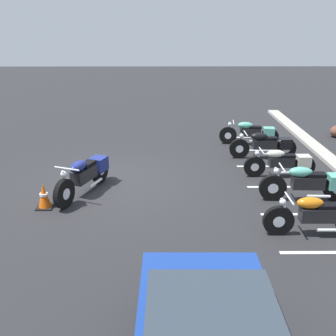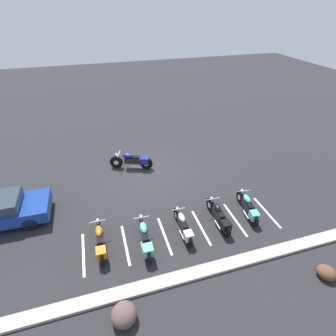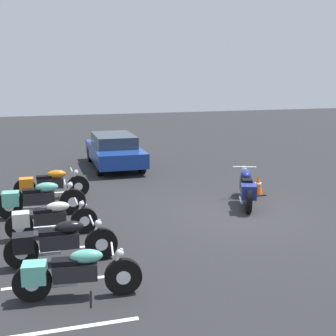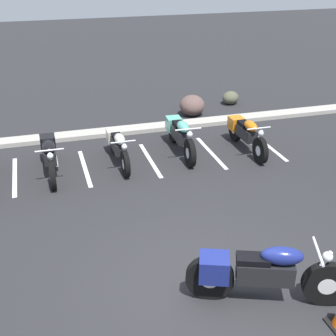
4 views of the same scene
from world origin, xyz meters
name	(u,v)px [view 2 (image 2 of 4)]	position (x,y,z in m)	size (l,w,h in m)	color
ground	(147,171)	(0.00, 0.00, 0.00)	(60.00, 60.00, 0.00)	#262628
motorcycle_navy_featured	(133,161)	(0.65, -0.55, 0.52)	(2.34, 1.12, 0.97)	black
parked_bike_0	(248,207)	(-3.59, 4.73, 0.45)	(0.66, 2.15, 0.85)	black
parked_bike_1	(219,216)	(-2.08, 4.89, 0.46)	(0.62, 2.21, 0.87)	black
parked_bike_2	(183,226)	(-0.42, 4.99, 0.44)	(0.58, 2.08, 0.82)	black
parked_bike_3	(145,238)	(1.24, 5.19, 0.48)	(0.65, 2.31, 0.91)	black
parked_bike_4	(100,241)	(2.92, 4.83, 0.46)	(0.62, 2.21, 0.87)	black
concrete_curb	(190,275)	(0.00, 6.93, 0.06)	(18.00, 0.50, 0.12)	#A8A399
landscape_rock_0	(326,273)	(-4.57, 8.34, 0.23)	(0.67, 0.56, 0.46)	brown
landscape_rock_1	(124,315)	(2.47, 7.80, 0.32)	(0.82, 0.79, 0.65)	brown
traffic_cone	(115,159)	(1.57, -1.40, 0.30)	(0.40, 0.40, 0.63)	black
stall_line_0	(267,212)	(-4.56, 4.86, 0.00)	(0.10, 2.10, 0.00)	white
stall_line_1	(235,219)	(-2.92, 4.86, 0.00)	(0.10, 2.10, 0.00)	white
stall_line_2	(201,227)	(-1.29, 4.86, 0.00)	(0.10, 2.10, 0.00)	white
stall_line_3	(165,235)	(0.35, 4.86, 0.00)	(0.10, 2.10, 0.00)	white
stall_line_4	(125,244)	(1.99, 4.86, 0.00)	(0.10, 2.10, 0.00)	white
stall_line_5	(83,254)	(3.63, 4.86, 0.00)	(0.10, 2.10, 0.00)	white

